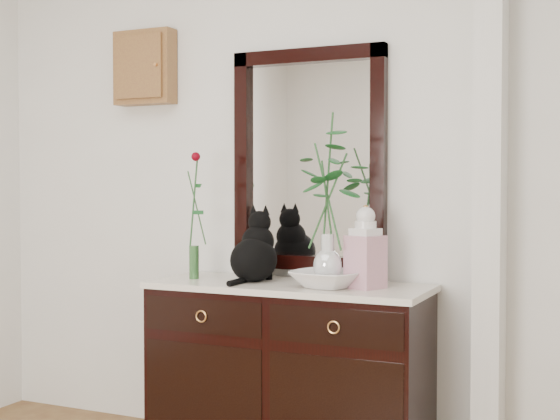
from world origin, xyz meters
The scene contains 10 objects.
wall_back centered at (0.00, 1.98, 1.35)m, with size 3.60×0.04×2.70m, color silver.
pilaster centered at (1.00, 1.90, 1.35)m, with size 0.12×0.20×2.70m, color silver.
sideboard centered at (0.10, 1.73, 0.47)m, with size 1.33×0.52×0.82m.
wall_mirror centered at (0.10, 1.97, 1.44)m, with size 0.80×0.06×1.10m.
key_cabinet centered at (-0.85, 1.94, 1.95)m, with size 0.35×0.10×0.40m, color brown.
cat centered at (-0.08, 1.73, 1.02)m, with size 0.24×0.30×0.35m, color black, non-canonical shape.
lotus_bowl centered at (0.32, 1.67, 0.89)m, with size 0.32×0.32×0.08m, color silver.
vase_branches centered at (0.32, 1.67, 1.26)m, with size 0.37×0.37×0.78m, color silver, non-canonical shape.
bud_vase_rose centered at (-0.40, 1.69, 1.17)m, with size 0.08×0.08×0.64m, color #2F5D2D, non-canonical shape.
ginger_jar centered at (0.48, 1.72, 1.04)m, with size 0.14×0.14×0.38m, color white, non-canonical shape.
Camera 1 is at (1.59, -1.62, 1.32)m, focal length 50.00 mm.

